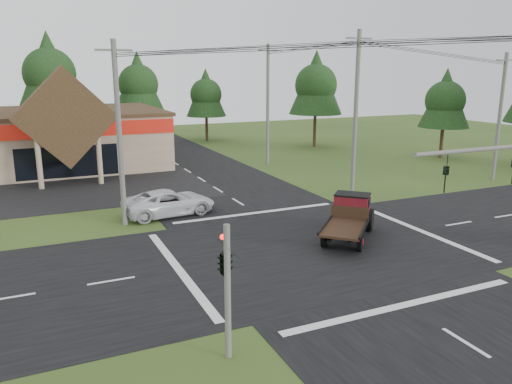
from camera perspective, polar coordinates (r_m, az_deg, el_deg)
ground at (r=25.79m, az=6.44°, el=-6.39°), size 120.00×120.00×0.00m
road_ns at (r=25.79m, az=6.44°, el=-6.37°), size 12.00×120.00×0.02m
road_ew at (r=25.79m, az=6.44°, el=-6.37°), size 120.00×12.00×0.02m
parking_apron at (r=40.73m, az=-25.77°, el=-0.15°), size 28.00×14.00×0.02m
traffic_signal_corner at (r=15.28m, az=-3.57°, el=-6.67°), size 0.53×2.48×4.40m
utility_pole_nw at (r=29.29m, az=-15.36°, el=6.49°), size 2.00×0.30×10.50m
utility_pole_ne at (r=35.43m, az=11.31°, el=8.72°), size 2.00×0.30×11.50m
utility_pole_far at (r=45.06m, az=26.08°, el=7.79°), size 2.00×0.30×10.20m
utility_pole_n at (r=47.51m, az=1.36°, el=10.02°), size 2.00×0.30×11.20m
tree_row_c at (r=61.78m, az=-22.55°, el=12.64°), size 7.28×7.28×13.13m
tree_row_d at (r=63.99m, az=-13.32°, el=12.10°), size 6.16×6.16×11.11m
tree_row_e at (r=64.17m, az=-5.75°, el=11.19°), size 5.04×5.04×9.09m
tree_side_ne at (r=59.22m, az=6.87°, el=12.26°), size 6.16×6.16×11.11m
tree_side_e_near at (r=54.70m, az=20.83°, el=9.94°), size 5.04×5.04×9.09m
antique_flatbed_truck at (r=27.03m, az=10.50°, el=-3.01°), size 5.36×5.42×2.31m
white_pickup at (r=31.65m, az=-9.89°, el=-1.18°), size 5.98×3.23×1.59m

